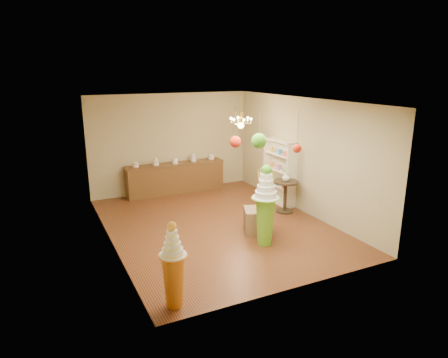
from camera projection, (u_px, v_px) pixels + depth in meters
name	position (u px, v px, depth m)	size (l,w,h in m)	color
floor	(216.00, 225.00, 9.78)	(6.50, 6.50, 0.00)	#592E18
ceiling	(216.00, 101.00, 8.98)	(6.50, 6.50, 0.00)	silver
wall_back	(171.00, 143.00, 12.19)	(5.00, 0.04, 3.00)	tan
wall_front	(299.00, 207.00, 6.56)	(5.00, 0.04, 3.00)	tan
wall_left	(107.00, 178.00, 8.32)	(0.04, 6.50, 3.00)	tan
wall_right	(303.00, 156.00, 10.43)	(0.04, 6.50, 3.00)	tan
pedestal_green	(265.00, 211.00, 8.51)	(0.72, 0.72, 1.78)	#6BBD2A
pedestal_orange	(173.00, 273.00, 6.28)	(0.58, 0.58, 1.45)	#C86B17
burlap_riser	(258.00, 221.00, 9.28)	(0.62, 0.62, 0.56)	#8C6D4D
sideboard	(176.00, 177.00, 12.22)	(3.04, 0.54, 1.16)	brown
shelving_unit	(279.00, 172.00, 11.22)	(0.33, 1.20, 1.80)	#EFEACE
round_table	(285.00, 192.00, 10.52)	(0.77, 0.77, 0.86)	black
vase	(286.00, 177.00, 10.41)	(0.20, 0.20, 0.21)	#EFEACE
pom_red_left	(235.00, 142.00, 7.53)	(0.22, 0.22, 0.75)	#3B382A
pom_green_mid	(259.00, 141.00, 7.18)	(0.28, 0.28, 0.70)	#3B382A
pom_red_right	(297.00, 148.00, 7.29)	(0.16, 0.16, 0.80)	#3B382A
chandelier	(241.00, 123.00, 10.57)	(0.79, 0.79, 0.85)	gold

